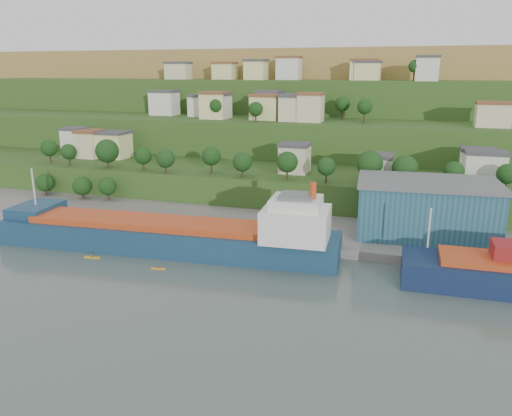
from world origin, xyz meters
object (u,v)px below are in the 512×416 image
at_px(caravan, 40,206).
at_px(kayak_orange, 158,268).
at_px(cargo_ship_near, 175,237).
at_px(warehouse, 426,208).

relative_size(caravan, kayak_orange, 1.82).
xyz_separation_m(caravan, kayak_orange, (49.83, -25.26, -2.30)).
bearing_deg(cargo_ship_near, kayak_orange, -86.41).
distance_m(cargo_ship_near, kayak_orange, 11.07).
distance_m(warehouse, caravan, 101.37).
bearing_deg(caravan, cargo_ship_near, -8.83).
bearing_deg(kayak_orange, cargo_ship_near, 88.58).
bearing_deg(kayak_orange, caravan, 144.25).
height_order(warehouse, caravan, warehouse).
xyz_separation_m(warehouse, kayak_orange, (-51.07, -32.98, -8.21)).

